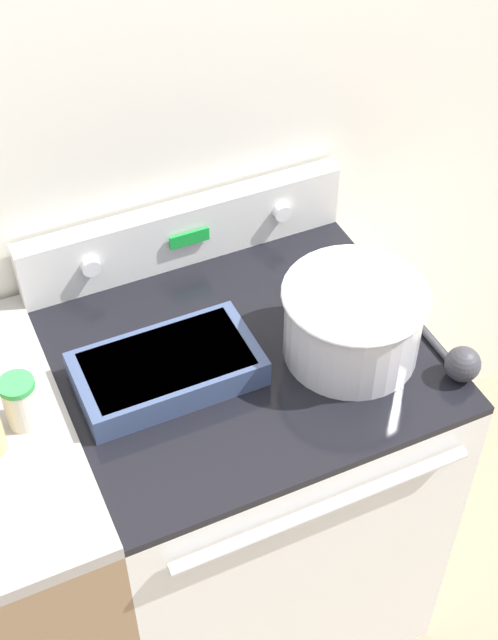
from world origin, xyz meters
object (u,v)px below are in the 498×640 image
(mixing_bowl, at_px, (353,318))
(spice_jar_green_cap, at_px, (21,402))
(ladle, at_px, (458,360))
(casserole_dish, at_px, (167,368))

(mixing_bowl, distance_m, spice_jar_green_cap, 0.64)
(ladle, bearing_deg, spice_jar_green_cap, 164.57)
(mixing_bowl, bearing_deg, spice_jar_green_cap, 172.50)
(spice_jar_green_cap, bearing_deg, ladle, -15.43)
(ladle, height_order, spice_jar_green_cap, spice_jar_green_cap)
(casserole_dish, bearing_deg, mixing_bowl, -12.56)
(mixing_bowl, distance_m, casserole_dish, 0.37)
(casserole_dish, bearing_deg, ladle, -22.60)
(mixing_bowl, bearing_deg, casserole_dish, 167.44)
(casserole_dish, xyz_separation_m, ladle, (0.52, -0.22, -0.00))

